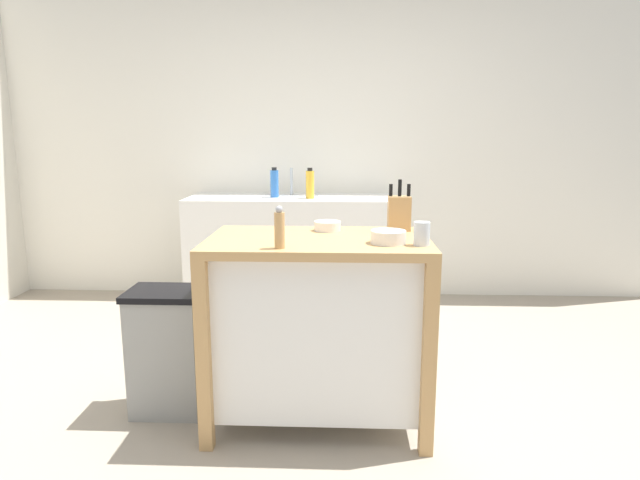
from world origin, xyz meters
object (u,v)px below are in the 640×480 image
Objects in this scene: bottle_hand_soap at (274,183)px; trash_bin at (168,351)px; bowl_stoneware_deep at (328,226)px; drinking_cup at (422,234)px; knife_block at (399,212)px; pepper_grinder at (279,228)px; bowl_ceramic_wide at (388,237)px; bottle_dish_soap at (310,184)px; kitchen_island at (318,320)px; sink_faucet at (292,181)px.

trash_bin is at bearing -100.56° from bottle_hand_soap.
drinking_cup is at bearing -39.49° from bowl_stoneware_deep.
bottle_hand_soap is (-0.46, 1.60, 0.06)m from bowl_stoneware_deep.
knife_block reaches higher than bowl_stoneware_deep.
bottle_hand_soap is (-0.28, 2.03, 0.00)m from pepper_grinder.
bowl_ceramic_wide is 0.25× the size of trash_bin.
bottle_dish_soap reaches higher than drinking_cup.
bowl_ceramic_wide is (-0.08, -0.33, -0.06)m from knife_block.
knife_block reaches higher than kitchen_island.
pepper_grinder is 2.20m from sink_faucet.
pepper_grinder is (-0.60, -0.09, 0.03)m from drinking_cup.
bottle_dish_soap is at bearing 103.92° from bowl_ceramic_wide.
pepper_grinder is at bearing -164.99° from bowl_ceramic_wide.
bottle_hand_soap reaches higher than trash_bin.
bowl_ceramic_wide is 0.48m from pepper_grinder.
knife_block is 0.71m from pepper_grinder.
knife_block is 1.34m from trash_bin.
pepper_grinder is (-0.15, -0.24, 0.48)m from kitchen_island.
knife_block reaches higher than bottle_hand_soap.
knife_block is 1.15× the size of sink_faucet.
kitchen_island is at bearing -150.97° from knife_block.
drinking_cup is 0.47× the size of sink_faucet.
drinking_cup is (0.45, -0.15, 0.45)m from kitchen_island.
bottle_dish_soap is at bearing -54.93° from sink_faucet.
bottle_dish_soap is 0.30m from bottle_hand_soap.
bowl_stoneware_deep is at bearing 10.42° from trash_bin.
pepper_grinder is at bearing -85.97° from sink_faucet.
bottle_hand_soap reaches higher than drinking_cup.
pepper_grinder is at bearing -82.28° from bottle_hand_soap.
bowl_stoneware_deep is (0.04, 0.19, 0.42)m from kitchen_island.
bowl_stoneware_deep is at bearing -83.33° from bottle_dish_soap.
bowl_stoneware_deep is 0.56× the size of bottle_dish_soap.
trash_bin is at bearing -171.31° from knife_block.
drinking_cup is at bearing -15.53° from bowl_ceramic_wide.
pepper_grinder is 0.29× the size of trash_bin.
bowl_stoneware_deep is (-0.28, 0.30, -0.01)m from bowl_ceramic_wide.
kitchen_island is 2.03m from sink_faucet.
kitchen_island is at bearing 159.88° from bowl_ceramic_wide.
bowl_ceramic_wide is at bearing -68.80° from bottle_hand_soap.
bottle_dish_soap is at bearing 89.71° from pepper_grinder.
sink_faucet reaches higher than bowl_stoneware_deep.
pepper_grinder is at bearing -113.83° from bowl_stoneware_deep.
bowl_ceramic_wide reaches higher than kitchen_island.
sink_faucet is at bearing 106.66° from bowl_ceramic_wide.
bowl_stoneware_deep is at bearing -73.86° from bottle_hand_soap.
sink_faucet is 0.93× the size of bottle_dish_soap.
bottle_dish_soap reaches higher than trash_bin.
sink_faucet is (-0.62, 2.07, 0.06)m from bowl_ceramic_wide.
pepper_grinder is 2.05m from bottle_hand_soap.
bowl_stoneware_deep is 1.01m from trash_bin.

